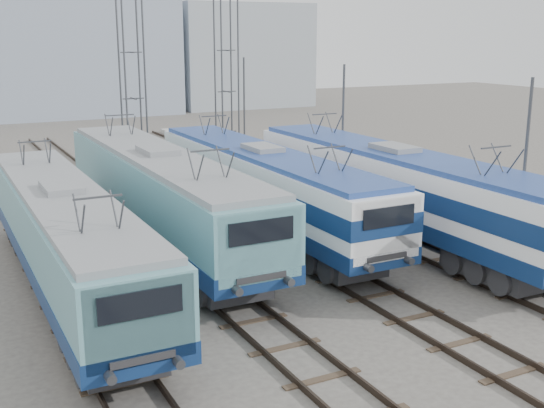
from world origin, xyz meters
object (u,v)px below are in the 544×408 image
at_px(catenary_tower_west, 132,68).
at_px(locomotive_center_right, 265,182).
at_px(mast_mid, 343,134).
at_px(mast_rear, 244,111).
at_px(locomotive_far_left, 66,233).
at_px(locomotive_far_right, 396,185).
at_px(locomotive_center_left, 161,190).
at_px(catenary_tower_east, 226,65).
at_px(mast_front, 524,175).

bearing_deg(catenary_tower_west, locomotive_center_right, -79.15).
relative_size(mast_mid, mast_rear, 1.00).
xyz_separation_m(locomotive_far_left, locomotive_center_right, (9.00, 3.55, 0.12)).
bearing_deg(locomotive_far_right, mast_rear, 84.43).
distance_m(locomotive_far_left, locomotive_far_right, 13.51).
bearing_deg(locomotive_center_left, catenary_tower_east, 56.83).
bearing_deg(locomotive_far_left, catenary_tower_east, 52.53).
height_order(catenary_tower_west, mast_rear, catenary_tower_west).
distance_m(locomotive_far_right, catenary_tower_east, 17.51).
bearing_deg(locomotive_far_left, mast_mid, 25.40).
bearing_deg(locomotive_center_right, catenary_tower_west, 100.85).
relative_size(locomotive_far_right, catenary_tower_east, 1.55).
distance_m(locomotive_center_left, locomotive_center_right, 4.51).
xyz_separation_m(mast_mid, mast_rear, (0.00, 12.00, 0.00)).
xyz_separation_m(catenary_tower_west, mast_front, (8.60, -20.00, -3.14)).
distance_m(locomotive_far_left, mast_mid, 17.04).
bearing_deg(mast_rear, locomotive_far_left, -128.51).
bearing_deg(mast_front, catenary_tower_east, 95.45).
bearing_deg(locomotive_center_right, mast_mid, 30.47).
bearing_deg(mast_mid, locomotive_far_left, -154.60).
distance_m(catenary_tower_west, mast_rear, 9.99).
bearing_deg(locomotive_center_left, locomotive_center_right, -4.42).
distance_m(locomotive_center_left, locomotive_far_right, 9.69).
distance_m(locomotive_far_right, mast_rear, 19.10).
relative_size(mast_front, mast_rear, 1.00).
bearing_deg(mast_mid, locomotive_center_left, -162.66).
bearing_deg(locomotive_far_right, catenary_tower_west, 114.26).
relative_size(catenary_tower_east, mast_rear, 1.71).
relative_size(catenary_tower_west, catenary_tower_east, 1.00).
bearing_deg(locomotive_far_left, mast_front, -17.06).
bearing_deg(locomotive_far_left, mast_rear, 51.49).
height_order(catenary_tower_west, mast_front, catenary_tower_west).
xyz_separation_m(locomotive_center_left, locomotive_far_right, (9.00, -3.59, 0.04)).
height_order(catenary_tower_west, catenary_tower_east, same).
xyz_separation_m(locomotive_center_left, locomotive_center_right, (4.50, -0.35, -0.04)).
bearing_deg(catenary_tower_east, mast_mid, -78.14).
bearing_deg(catenary_tower_east, locomotive_far_left, -127.47).
distance_m(locomotive_far_left, mast_front, 16.11).
distance_m(catenary_tower_east, mast_front, 22.32).
height_order(locomotive_center_left, locomotive_center_right, locomotive_center_left).
relative_size(locomotive_far_left, locomotive_far_right, 0.93).
height_order(catenary_tower_east, mast_rear, catenary_tower_east).
bearing_deg(catenary_tower_west, locomotive_center_left, -101.18).
height_order(locomotive_far_left, locomotive_center_right, locomotive_center_right).
bearing_deg(locomotive_far_right, locomotive_center_left, 158.26).
bearing_deg(mast_mid, catenary_tower_east, 101.86).
relative_size(locomotive_far_left, catenary_tower_west, 1.45).
xyz_separation_m(locomotive_center_right, mast_front, (6.35, -8.26, 1.21)).
relative_size(locomotive_center_right, mast_rear, 2.56).
relative_size(catenary_tower_west, mast_front, 1.71).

